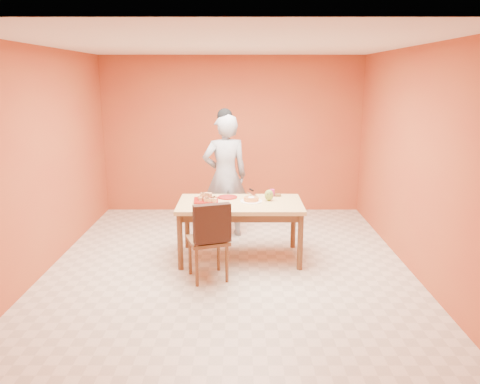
{
  "coord_description": "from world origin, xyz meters",
  "views": [
    {
      "loc": [
        0.15,
        -5.65,
        2.32
      ],
      "look_at": [
        0.14,
        0.3,
        0.87
      ],
      "focal_mm": 35.0,
      "sensor_mm": 36.0,
      "label": 1
    }
  ],
  "objects_px": {
    "pastry_platter": "(206,200)",
    "magenta_glass": "(272,193)",
    "sponge_cake": "(251,199)",
    "person": "(225,176)",
    "egg_ornament": "(269,195)",
    "red_dinner_plate": "(228,197)",
    "dining_chair": "(208,239)",
    "checker_tin": "(277,195)",
    "dining_table": "(240,209)"
  },
  "relations": [
    {
      "from": "dining_table",
      "to": "pastry_platter",
      "type": "bearing_deg",
      "value": 170.89
    },
    {
      "from": "dining_table",
      "to": "pastry_platter",
      "type": "height_order",
      "value": "pastry_platter"
    },
    {
      "from": "dining_chair",
      "to": "pastry_platter",
      "type": "height_order",
      "value": "dining_chair"
    },
    {
      "from": "person",
      "to": "magenta_glass",
      "type": "bearing_deg",
      "value": 123.89
    },
    {
      "from": "dining_table",
      "to": "red_dinner_plate",
      "type": "height_order",
      "value": "red_dinner_plate"
    },
    {
      "from": "pastry_platter",
      "to": "egg_ornament",
      "type": "bearing_deg",
      "value": 0.74
    },
    {
      "from": "magenta_glass",
      "to": "checker_tin",
      "type": "xyz_separation_m",
      "value": [
        0.07,
        0.01,
        -0.03
      ]
    },
    {
      "from": "dining_table",
      "to": "magenta_glass",
      "type": "xyz_separation_m",
      "value": [
        0.43,
        0.32,
        0.14
      ]
    },
    {
      "from": "red_dinner_plate",
      "to": "egg_ornament",
      "type": "xyz_separation_m",
      "value": [
        0.55,
        -0.16,
        0.07
      ]
    },
    {
      "from": "red_dinner_plate",
      "to": "sponge_cake",
      "type": "bearing_deg",
      "value": -33.55
    },
    {
      "from": "pastry_platter",
      "to": "magenta_glass",
      "type": "relative_size",
      "value": 3.28
    },
    {
      "from": "sponge_cake",
      "to": "magenta_glass",
      "type": "distance_m",
      "value": 0.41
    },
    {
      "from": "pastry_platter",
      "to": "checker_tin",
      "type": "bearing_deg",
      "value": 14.91
    },
    {
      "from": "red_dinner_plate",
      "to": "dining_table",
      "type": "bearing_deg",
      "value": -54.95
    },
    {
      "from": "dining_table",
      "to": "red_dinner_plate",
      "type": "relative_size",
      "value": 6.16
    },
    {
      "from": "dining_table",
      "to": "dining_chair",
      "type": "relative_size",
      "value": 1.66
    },
    {
      "from": "pastry_platter",
      "to": "sponge_cake",
      "type": "distance_m",
      "value": 0.59
    },
    {
      "from": "pastry_platter",
      "to": "sponge_cake",
      "type": "relative_size",
      "value": 1.6
    },
    {
      "from": "person",
      "to": "egg_ornament",
      "type": "bearing_deg",
      "value": 111.8
    },
    {
      "from": "red_dinner_plate",
      "to": "magenta_glass",
      "type": "distance_m",
      "value": 0.61
    },
    {
      "from": "sponge_cake",
      "to": "magenta_glass",
      "type": "relative_size",
      "value": 2.05
    },
    {
      "from": "pastry_platter",
      "to": "egg_ornament",
      "type": "height_order",
      "value": "egg_ornament"
    },
    {
      "from": "sponge_cake",
      "to": "checker_tin",
      "type": "height_order",
      "value": "sponge_cake"
    },
    {
      "from": "red_dinner_plate",
      "to": "magenta_glass",
      "type": "relative_size",
      "value": 2.73
    },
    {
      "from": "dining_chair",
      "to": "red_dinner_plate",
      "type": "distance_m",
      "value": 0.97
    },
    {
      "from": "dining_table",
      "to": "person",
      "type": "bearing_deg",
      "value": 103.62
    },
    {
      "from": "person",
      "to": "red_dinner_plate",
      "type": "distance_m",
      "value": 0.69
    },
    {
      "from": "dining_chair",
      "to": "pastry_platter",
      "type": "bearing_deg",
      "value": 76.87
    },
    {
      "from": "dining_chair",
      "to": "sponge_cake",
      "type": "bearing_deg",
      "value": 35.11
    },
    {
      "from": "dining_chair",
      "to": "egg_ornament",
      "type": "distance_m",
      "value": 1.12
    },
    {
      "from": "pastry_platter",
      "to": "sponge_cake",
      "type": "height_order",
      "value": "sponge_cake"
    },
    {
      "from": "red_dinner_plate",
      "to": "checker_tin",
      "type": "height_order",
      "value": "checker_tin"
    },
    {
      "from": "checker_tin",
      "to": "magenta_glass",
      "type": "bearing_deg",
      "value": -175.92
    },
    {
      "from": "dining_chair",
      "to": "person",
      "type": "height_order",
      "value": "person"
    },
    {
      "from": "red_dinner_plate",
      "to": "egg_ornament",
      "type": "bearing_deg",
      "value": -16.18
    },
    {
      "from": "egg_ornament",
      "to": "magenta_glass",
      "type": "xyz_separation_m",
      "value": [
        0.06,
        0.24,
        -0.03
      ]
    },
    {
      "from": "sponge_cake",
      "to": "checker_tin",
      "type": "relative_size",
      "value": 2.02
    },
    {
      "from": "red_dinner_plate",
      "to": "magenta_glass",
      "type": "bearing_deg",
      "value": 7.58
    },
    {
      "from": "sponge_cake",
      "to": "dining_chair",
      "type": "bearing_deg",
      "value": -126.58
    },
    {
      "from": "dining_table",
      "to": "checker_tin",
      "type": "relative_size",
      "value": 16.56
    },
    {
      "from": "dining_chair",
      "to": "checker_tin",
      "type": "height_order",
      "value": "dining_chair"
    },
    {
      "from": "dining_chair",
      "to": "sponge_cake",
      "type": "distance_m",
      "value": 0.92
    },
    {
      "from": "checker_tin",
      "to": "red_dinner_plate",
      "type": "bearing_deg",
      "value": -172.81
    },
    {
      "from": "dining_chair",
      "to": "person",
      "type": "bearing_deg",
      "value": 65.97
    },
    {
      "from": "dining_table",
      "to": "egg_ornament",
      "type": "relative_size",
      "value": 10.91
    },
    {
      "from": "sponge_cake",
      "to": "checker_tin",
      "type": "bearing_deg",
      "value": 38.74
    },
    {
      "from": "pastry_platter",
      "to": "red_dinner_plate",
      "type": "distance_m",
      "value": 0.33
    },
    {
      "from": "red_dinner_plate",
      "to": "dining_chair",
      "type": "bearing_deg",
      "value": -103.04
    },
    {
      "from": "dining_chair",
      "to": "magenta_glass",
      "type": "bearing_deg",
      "value": 32.36
    },
    {
      "from": "pastry_platter",
      "to": "red_dinner_plate",
      "type": "relative_size",
      "value": 1.2
    }
  ]
}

